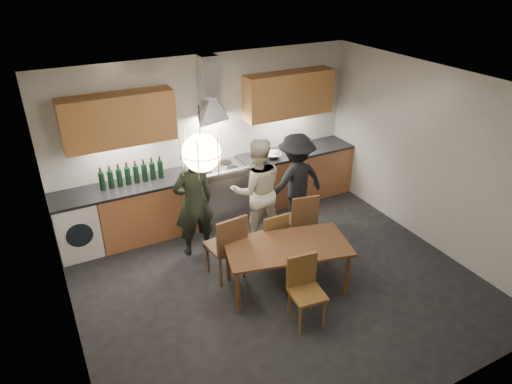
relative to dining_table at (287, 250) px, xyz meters
name	(u,v)px	position (x,y,z in m)	size (l,w,h in m)	color
ground	(277,282)	(-0.05, 0.14, -0.58)	(5.00, 5.00, 0.00)	black
room_shell	(280,166)	(-0.05, 0.14, 1.13)	(5.02, 4.52, 2.61)	white
counter_run	(219,192)	(-0.03, 2.09, -0.13)	(5.00, 0.62, 0.90)	#CE814F
range_stove	(218,193)	(-0.05, 2.08, -0.14)	(0.90, 0.60, 0.92)	silver
wall_fixtures	(211,105)	(-0.05, 2.20, 1.30)	(4.30, 0.54, 1.10)	tan
pendant_lamp	(201,153)	(-1.05, 0.04, 1.52)	(0.43, 0.43, 0.70)	black
dining_table	(287,250)	(0.00, 0.00, 0.00)	(1.69, 1.12, 0.65)	brown
chair_back_left	(228,244)	(-0.58, 0.51, -0.02)	(0.48, 0.48, 0.98)	brown
chair_back_mid	(273,235)	(0.09, 0.53, -0.11)	(0.38, 0.38, 0.82)	brown
chair_back_right	(302,217)	(0.68, 0.70, -0.07)	(0.48, 0.48, 0.89)	brown
chair_front	(305,285)	(-0.11, -0.57, -0.10)	(0.42, 0.42, 0.84)	brown
person_left	(194,202)	(-0.74, 1.32, 0.24)	(0.60, 0.39, 1.63)	black
person_mid	(257,191)	(0.22, 1.23, 0.23)	(0.79, 0.61, 1.62)	beige
person_right	(296,181)	(0.93, 1.30, 0.19)	(0.99, 0.57, 1.54)	black
mixing_bowl	(272,155)	(0.91, 2.02, 0.36)	(0.32, 0.32, 0.08)	#ADADB0
stock_pot	(305,143)	(1.63, 2.13, 0.40)	(0.22, 0.22, 0.15)	silver
wine_bottles	(132,173)	(-1.37, 2.13, 0.49)	(0.94, 0.08, 0.34)	black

